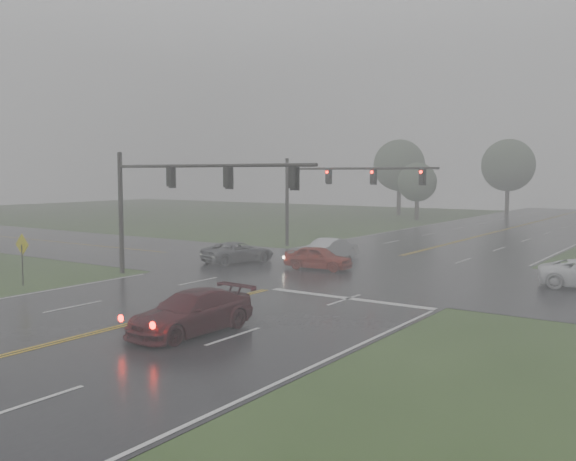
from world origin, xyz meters
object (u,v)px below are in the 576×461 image
Objects in this scene: signal_gantry_near at (173,189)px; signal_gantry_far at (330,185)px; car_grey at (238,263)px; sedan_silver at (333,259)px; sedan_red at (318,270)px; sedan_maroon at (191,333)px.

signal_gantry_far is at bearing 90.85° from signal_gantry_near.
signal_gantry_near is at bearing -89.15° from signal_gantry_far.
sedan_silver is at bearing -113.54° from car_grey.
sedan_silver reaches higher than sedan_red.
signal_gantry_near is at bearing 143.20° from sedan_red.
car_grey is 0.38× the size of signal_gantry_far.
sedan_silver is at bearing 13.55° from sedan_red.
sedan_maroon is 27.21m from signal_gantry_far.
sedan_maroon is at bearing -170.65° from sedan_red.
car_grey is at bearing 50.93° from sedan_silver.
signal_gantry_near is at bearing 140.94° from sedan_maroon.
sedan_silver is 0.89× the size of car_grey.
signal_gantry_near is (-8.88, 8.17, 4.97)m from sedan_maroon.
signal_gantry_near reaches higher than car_grey.
signal_gantry_far is (1.07, 9.79, 4.92)m from car_grey.
car_grey is at bearing 127.13° from sedan_maroon.
sedan_silver is at bearing -56.73° from signal_gantry_far.
car_grey is at bearing 100.41° from signal_gantry_near.
sedan_red is 0.85× the size of car_grey.
sedan_maroon is at bearing -42.59° from signal_gantry_near.
car_grey is at bearing 88.11° from sedan_red.
signal_gantry_near is 1.06× the size of signal_gantry_far.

